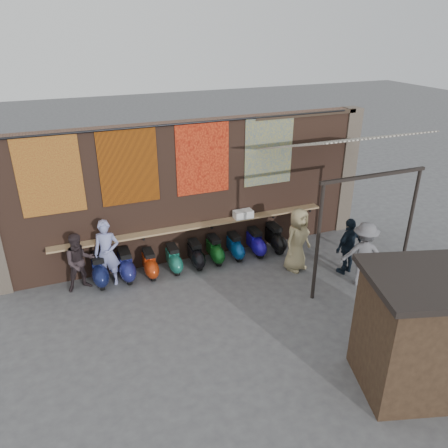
{
  "coord_description": "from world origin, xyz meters",
  "views": [
    {
      "loc": [
        -3.42,
        -8.36,
        6.37
      ],
      "look_at": [
        0.41,
        1.2,
        1.58
      ],
      "focal_mm": 35.0,
      "sensor_mm": 36.0,
      "label": 1
    }
  ],
  "objects_px": {
    "shopper_tan": "(297,240)",
    "scooter_stool_3": "(174,259)",
    "scooter_stool_8": "(275,238)",
    "scooter_stool_2": "(150,264)",
    "scooter_stool_0": "(99,270)",
    "scooter_stool_4": "(196,255)",
    "shopper_grey": "(364,254)",
    "scooter_stool_1": "(126,266)",
    "market_stall": "(425,336)",
    "diner_left": "(107,253)",
    "diner_right": "(80,262)",
    "scooter_stool_5": "(215,250)",
    "shelf_box": "(243,214)",
    "scooter_stool_6": "(235,247)",
    "shopper_navy": "(349,246)",
    "scooter_stool_7": "(256,242)"
  },
  "relations": [
    {
      "from": "shelf_box",
      "to": "shopper_grey",
      "type": "height_order",
      "value": "shopper_grey"
    },
    {
      "from": "scooter_stool_1",
      "to": "scooter_stool_7",
      "type": "xyz_separation_m",
      "value": [
        3.83,
        -0.04,
        -0.02
      ]
    },
    {
      "from": "shopper_grey",
      "to": "diner_right",
      "type": "bearing_deg",
      "value": 10.0
    },
    {
      "from": "market_stall",
      "to": "shopper_tan",
      "type": "bearing_deg",
      "value": 105.74
    },
    {
      "from": "shopper_navy",
      "to": "shopper_grey",
      "type": "distance_m",
      "value": 0.63
    },
    {
      "from": "scooter_stool_0",
      "to": "shopper_navy",
      "type": "height_order",
      "value": "shopper_navy"
    },
    {
      "from": "scooter_stool_2",
      "to": "scooter_stool_8",
      "type": "relative_size",
      "value": 0.91
    },
    {
      "from": "scooter_stool_2",
      "to": "shopper_tan",
      "type": "height_order",
      "value": "shopper_tan"
    },
    {
      "from": "scooter_stool_2",
      "to": "scooter_stool_1",
      "type": "bearing_deg",
      "value": 171.83
    },
    {
      "from": "scooter_stool_2",
      "to": "scooter_stool_6",
      "type": "height_order",
      "value": "scooter_stool_2"
    },
    {
      "from": "diner_left",
      "to": "scooter_stool_2",
      "type": "bearing_deg",
      "value": 15.12
    },
    {
      "from": "scooter_stool_0",
      "to": "shopper_tan",
      "type": "bearing_deg",
      "value": -13.19
    },
    {
      "from": "scooter_stool_0",
      "to": "scooter_stool_4",
      "type": "relative_size",
      "value": 1.11
    },
    {
      "from": "shopper_navy",
      "to": "shopper_grey",
      "type": "xyz_separation_m",
      "value": [
        -0.0,
        -0.62,
        0.07
      ]
    },
    {
      "from": "market_stall",
      "to": "scooter_stool_1",
      "type": "bearing_deg",
      "value": 143.81
    },
    {
      "from": "scooter_stool_5",
      "to": "scooter_stool_6",
      "type": "xyz_separation_m",
      "value": [
        0.64,
        0.0,
        -0.02
      ]
    },
    {
      "from": "scooter_stool_1",
      "to": "scooter_stool_5",
      "type": "xyz_separation_m",
      "value": [
        2.54,
        -0.0,
        -0.03
      ]
    },
    {
      "from": "scooter_stool_1",
      "to": "scooter_stool_8",
      "type": "bearing_deg",
      "value": -0.39
    },
    {
      "from": "shopper_tan",
      "to": "scooter_stool_3",
      "type": "bearing_deg",
      "value": 139.04
    },
    {
      "from": "scooter_stool_4",
      "to": "scooter_stool_8",
      "type": "bearing_deg",
      "value": 0.56
    },
    {
      "from": "scooter_stool_8",
      "to": "shopper_grey",
      "type": "xyz_separation_m",
      "value": [
        1.24,
        -2.5,
        0.48
      ]
    },
    {
      "from": "scooter_stool_2",
      "to": "diner_right",
      "type": "xyz_separation_m",
      "value": [
        -1.78,
        0.05,
        0.42
      ]
    },
    {
      "from": "scooter_stool_4",
      "to": "diner_right",
      "type": "distance_m",
      "value": 3.13
    },
    {
      "from": "scooter_stool_8",
      "to": "scooter_stool_2",
      "type": "bearing_deg",
      "value": -179.12
    },
    {
      "from": "shopper_tan",
      "to": "diner_left",
      "type": "bearing_deg",
      "value": 145.36
    },
    {
      "from": "scooter_stool_1",
      "to": "scooter_stool_4",
      "type": "relative_size",
      "value": 1.1
    },
    {
      "from": "scooter_stool_8",
      "to": "shopper_grey",
      "type": "height_order",
      "value": "shopper_grey"
    },
    {
      "from": "market_stall",
      "to": "diner_left",
      "type": "bearing_deg",
      "value": 146.73
    },
    {
      "from": "shelf_box",
      "to": "scooter_stool_1",
      "type": "xyz_separation_m",
      "value": [
        -3.54,
        -0.26,
        -0.83
      ]
    },
    {
      "from": "scooter_stool_2",
      "to": "scooter_stool_3",
      "type": "height_order",
      "value": "scooter_stool_2"
    },
    {
      "from": "scooter_stool_3",
      "to": "scooter_stool_5",
      "type": "height_order",
      "value": "scooter_stool_5"
    },
    {
      "from": "diner_left",
      "to": "shelf_box",
      "type": "bearing_deg",
      "value": 22.04
    },
    {
      "from": "scooter_stool_5",
      "to": "shopper_navy",
      "type": "distance_m",
      "value": 3.73
    },
    {
      "from": "scooter_stool_1",
      "to": "shopper_navy",
      "type": "bearing_deg",
      "value": -18.41
    },
    {
      "from": "scooter_stool_1",
      "to": "shopper_tan",
      "type": "distance_m",
      "value": 4.71
    },
    {
      "from": "scooter_stool_4",
      "to": "shopper_navy",
      "type": "bearing_deg",
      "value": -26.11
    },
    {
      "from": "scooter_stool_1",
      "to": "market_stall",
      "type": "relative_size",
      "value": 0.38
    },
    {
      "from": "scooter_stool_3",
      "to": "shopper_tan",
      "type": "relative_size",
      "value": 0.42
    },
    {
      "from": "scooter_stool_8",
      "to": "diner_right",
      "type": "bearing_deg",
      "value": -179.9
    },
    {
      "from": "shelf_box",
      "to": "diner_left",
      "type": "distance_m",
      "value": 4.02
    },
    {
      "from": "scooter_stool_5",
      "to": "diner_right",
      "type": "bearing_deg",
      "value": -179.43
    },
    {
      "from": "scooter_stool_3",
      "to": "shopper_tan",
      "type": "height_order",
      "value": "shopper_tan"
    },
    {
      "from": "scooter_stool_1",
      "to": "scooter_stool_4",
      "type": "bearing_deg",
      "value": -1.61
    },
    {
      "from": "diner_left",
      "to": "scooter_stool_4",
      "type": "bearing_deg",
      "value": 17.39
    },
    {
      "from": "diner_left",
      "to": "scooter_stool_0",
      "type": "bearing_deg",
      "value": -172.57
    },
    {
      "from": "scooter_stool_1",
      "to": "scooter_stool_3",
      "type": "distance_m",
      "value": 1.3
    },
    {
      "from": "scooter_stool_5",
      "to": "scooter_stool_3",
      "type": "bearing_deg",
      "value": -176.99
    },
    {
      "from": "scooter_stool_2",
      "to": "shopper_grey",
      "type": "relative_size",
      "value": 0.44
    },
    {
      "from": "scooter_stool_5",
      "to": "shelf_box",
      "type": "bearing_deg",
      "value": 14.75
    },
    {
      "from": "scooter_stool_0",
      "to": "scooter_stool_7",
      "type": "xyz_separation_m",
      "value": [
        4.54,
        -0.04,
        -0.02
      ]
    }
  ]
}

